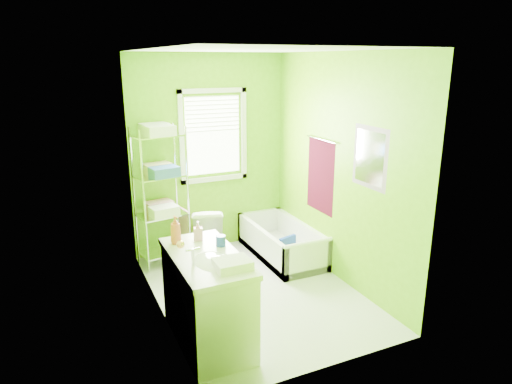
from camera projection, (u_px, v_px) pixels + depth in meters
name	position (u px, v px, depth m)	size (l,w,h in m)	color
ground	(255.00, 291.00, 5.13)	(2.90, 2.90, 0.00)	silver
room_envelope	(255.00, 157.00, 4.70)	(2.14, 2.94, 2.62)	#65AC08
window	(213.00, 131.00, 5.94)	(0.92, 0.05, 1.22)	white
door	(187.00, 260.00, 3.57)	(0.09, 0.80, 2.00)	white
right_wall_decor	(339.00, 169.00, 5.16)	(0.04, 1.48, 1.17)	#44071A
bathtub	(282.00, 246.00, 6.00)	(0.66, 1.41, 0.45)	white
toilet	(207.00, 231.00, 5.97)	(0.39, 0.68, 0.69)	white
vanity	(208.00, 296.00, 4.12)	(0.58, 1.13, 1.12)	white
wire_shelf_unit	(162.00, 180.00, 5.57)	(0.65, 0.53, 1.78)	silver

